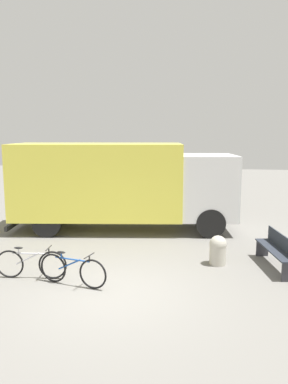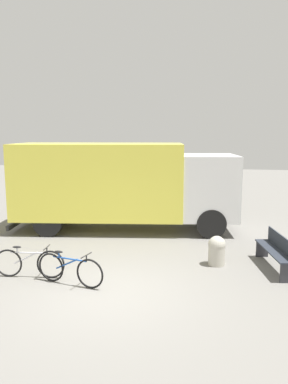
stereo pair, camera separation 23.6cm
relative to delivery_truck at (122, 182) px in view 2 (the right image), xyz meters
name	(u,v)px [view 2 (the right image)]	position (x,y,z in m)	size (l,w,h in m)	color
ground_plane	(107,293)	(1.01, -5.41, -1.73)	(60.00, 60.00, 0.00)	slate
delivery_truck	(122,182)	(0.00, 0.00, 0.00)	(8.14, 3.46, 3.12)	#EAE04C
park_bench	(277,250)	(4.90, -3.14, -1.23)	(0.77, 2.02, 0.88)	#282D38
bicycle_near	(29,263)	(-1.09, -4.91, -1.36)	(1.75, 0.44, 0.78)	black
bicycle_middle	(70,269)	(0.05, -5.14, -1.36)	(1.72, 0.52, 0.78)	black
bollard_near_bench	(217,250)	(3.38, -3.15, -1.32)	(0.46, 0.46, 0.79)	#B2AD9E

